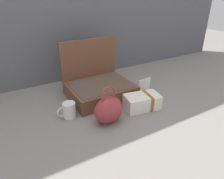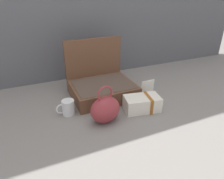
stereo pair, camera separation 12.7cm
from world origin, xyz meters
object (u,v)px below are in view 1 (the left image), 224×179
Objects in this scene: teal_pouch_handbag at (108,110)px; info_card_left at (144,86)px; coffee_mug at (69,110)px; cream_toiletry_bag at (143,102)px; open_suitcase at (99,85)px.

teal_pouch_handbag is 1.95× the size of info_card_left.
coffee_mug is 0.57m from info_card_left.
cream_toiletry_bag and coffee_mug have the same top height.
open_suitcase is at bearing 30.14° from coffee_mug.
info_card_left is at bearing 24.14° from teal_pouch_handbag.
open_suitcase is 0.33m from info_card_left.
open_suitcase reaches higher than cream_toiletry_bag.
open_suitcase is 0.32m from coffee_mug.
cream_toiletry_bag is (0.16, -0.30, -0.03)m from open_suitcase.
cream_toiletry_bag is 0.20m from info_card_left.
coffee_mug is (-0.28, -0.16, -0.03)m from open_suitcase.
open_suitcase is 1.87× the size of teal_pouch_handbag.
cream_toiletry_bag is at bearing -17.49° from coffee_mug.
info_card_left is (0.29, -0.15, -0.02)m from open_suitcase.
cream_toiletry_bag is 2.12× the size of coffee_mug.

